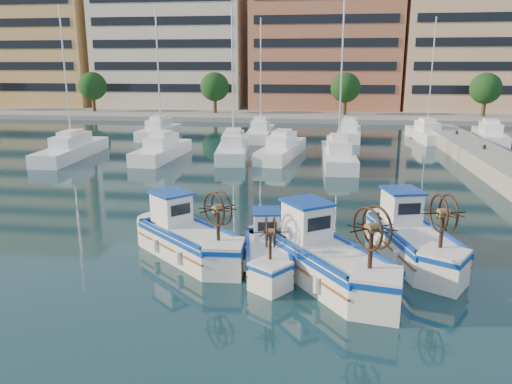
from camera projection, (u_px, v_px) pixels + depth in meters
name	position (u px, v px, depth m)	size (l,w,h in m)	color
ground	(280.00, 277.00, 17.36)	(300.00, 300.00, 0.00)	#17373E
waterfront	(380.00, 38.00, 75.82)	(180.00, 40.00, 25.60)	gray
yacht_marina	(280.00, 143.00, 43.93)	(38.63, 22.89, 11.50)	white
fishing_boat_a	(187.00, 236.00, 19.10)	(4.67, 4.47, 2.97)	silver
fishing_boat_b	(268.00, 250.00, 18.06)	(2.16, 3.98, 2.42)	silver
fishing_boat_c	(326.00, 257.00, 16.85)	(4.57, 5.24, 3.23)	silver
fishing_boat_d	(412.00, 238.00, 18.80)	(3.17, 5.12, 3.10)	silver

